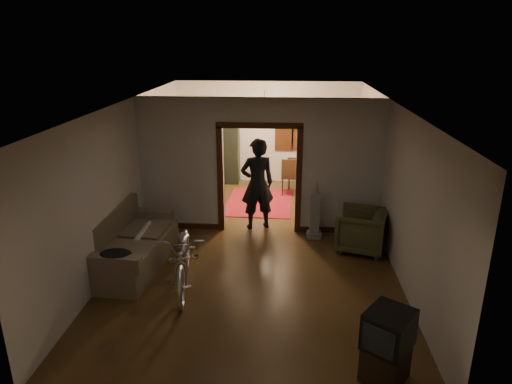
# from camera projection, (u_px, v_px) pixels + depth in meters

# --- Properties ---
(floor) EXTENTS (5.00, 8.50, 0.01)m
(floor) POSITION_uv_depth(u_px,v_px,m) (257.00, 244.00, 9.10)
(floor) COLOR #382511
(floor) RESTS_ON ground
(ceiling) EXTENTS (5.00, 8.50, 0.01)m
(ceiling) POSITION_uv_depth(u_px,v_px,m) (257.00, 103.00, 8.20)
(ceiling) COLOR white
(ceiling) RESTS_ON floor
(wall_back) EXTENTS (5.00, 0.02, 2.80)m
(wall_back) POSITION_uv_depth(u_px,v_px,m) (267.00, 133.00, 12.67)
(wall_back) COLOR beige
(wall_back) RESTS_ON floor
(wall_left) EXTENTS (0.02, 8.50, 2.80)m
(wall_left) POSITION_uv_depth(u_px,v_px,m) (128.00, 174.00, 8.82)
(wall_left) COLOR beige
(wall_left) RESTS_ON floor
(wall_right) EXTENTS (0.02, 8.50, 2.80)m
(wall_right) POSITION_uv_depth(u_px,v_px,m) (391.00, 180.00, 8.49)
(wall_right) COLOR beige
(wall_right) RESTS_ON floor
(partition_wall) EXTENTS (5.00, 0.14, 2.80)m
(partition_wall) POSITION_uv_depth(u_px,v_px,m) (260.00, 166.00, 9.36)
(partition_wall) COLOR beige
(partition_wall) RESTS_ON floor
(door_casing) EXTENTS (1.74, 0.20, 2.32)m
(door_casing) POSITION_uv_depth(u_px,v_px,m) (260.00, 180.00, 9.46)
(door_casing) COLOR #381B0C
(door_casing) RESTS_ON floor
(far_window) EXTENTS (0.98, 0.06, 1.28)m
(far_window) POSITION_uv_depth(u_px,v_px,m) (293.00, 128.00, 12.53)
(far_window) COLOR black
(far_window) RESTS_ON wall_back
(chandelier) EXTENTS (0.24, 0.24, 0.24)m
(chandelier) POSITION_uv_depth(u_px,v_px,m) (264.00, 107.00, 10.71)
(chandelier) COLOR #FFE0A5
(chandelier) RESTS_ON ceiling
(light_switch) EXTENTS (0.08, 0.01, 0.12)m
(light_switch) POSITION_uv_depth(u_px,v_px,m) (311.00, 175.00, 9.27)
(light_switch) COLOR silver
(light_switch) RESTS_ON partition_wall
(sofa) EXTENTS (1.14, 2.26, 1.01)m
(sofa) POSITION_uv_depth(u_px,v_px,m) (132.00, 240.00, 8.08)
(sofa) COLOR brown
(sofa) RESTS_ON floor
(rolled_paper) EXTENTS (0.11, 0.85, 0.11)m
(rolled_paper) POSITION_uv_depth(u_px,v_px,m) (143.00, 232.00, 8.34)
(rolled_paper) COLOR beige
(rolled_paper) RESTS_ON sofa
(jacket) EXTENTS (0.52, 0.39, 0.15)m
(jacket) POSITION_uv_depth(u_px,v_px,m) (115.00, 255.00, 7.16)
(jacket) COLOR black
(jacket) RESTS_ON sofa
(bicycle) EXTENTS (1.02, 2.11, 1.06)m
(bicycle) POSITION_uv_depth(u_px,v_px,m) (184.00, 256.00, 7.44)
(bicycle) COLOR silver
(bicycle) RESTS_ON floor
(armchair) EXTENTS (1.11, 1.10, 0.82)m
(armchair) POSITION_uv_depth(u_px,v_px,m) (361.00, 230.00, 8.73)
(armchair) COLOR #454627
(armchair) RESTS_ON floor
(tv_stand) EXTENTS (0.66, 0.67, 0.45)m
(tv_stand) POSITION_uv_depth(u_px,v_px,m) (385.00, 363.00, 5.45)
(tv_stand) COLOR black
(tv_stand) RESTS_ON floor
(crt_tv) EXTENTS (0.71, 0.72, 0.46)m
(crt_tv) POSITION_uv_depth(u_px,v_px,m) (389.00, 329.00, 5.30)
(crt_tv) COLOR black
(crt_tv) RESTS_ON tv_stand
(vacuum) EXTENTS (0.35, 0.31, 0.96)m
(vacuum) POSITION_uv_depth(u_px,v_px,m) (315.00, 216.00, 9.25)
(vacuum) COLOR gray
(vacuum) RESTS_ON floor
(person) EXTENTS (0.83, 0.67, 1.97)m
(person) POSITION_uv_depth(u_px,v_px,m) (257.00, 184.00, 9.59)
(person) COLOR black
(person) RESTS_ON floor
(oriental_rug) EXTENTS (1.67, 2.15, 0.02)m
(oriental_rug) POSITION_uv_depth(u_px,v_px,m) (260.00, 202.00, 11.39)
(oriental_rug) COLOR maroon
(oriental_rug) RESTS_ON floor
(locker) EXTENTS (0.86, 0.48, 1.71)m
(locker) POSITION_uv_depth(u_px,v_px,m) (224.00, 153.00, 12.73)
(locker) COLOR #243620
(locker) RESTS_ON floor
(globe) EXTENTS (0.29, 0.29, 0.29)m
(globe) POSITION_uv_depth(u_px,v_px,m) (223.00, 114.00, 12.38)
(globe) COLOR #1E5972
(globe) RESTS_ON locker
(desk) EXTENTS (1.09, 0.73, 0.74)m
(desk) POSITION_uv_depth(u_px,v_px,m) (306.00, 174.00, 12.45)
(desk) COLOR black
(desk) RESTS_ON floor
(desk_chair) EXTENTS (0.46, 0.46, 0.99)m
(desk_chair) POSITION_uv_depth(u_px,v_px,m) (290.00, 176.00, 11.84)
(desk_chair) COLOR black
(desk_chair) RESTS_ON floor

